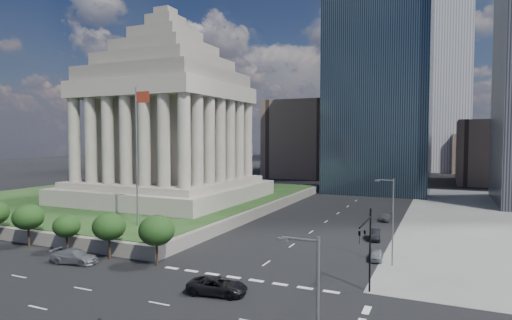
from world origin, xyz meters
The scene contains 16 objects.
ground centered at (0.00, 100.00, 0.00)m, with size 500.00×500.00×0.00m, color black.
plaza_terrace centered at (-45.00, 50.00, 0.90)m, with size 66.00×70.00×1.80m, color #666158.
plaza_lawn centered at (-45.00, 50.00, 1.85)m, with size 64.00×68.00×0.10m, color #1E3716.
war_memorial centered at (-34.00, 48.00, 21.40)m, with size 34.00×34.00×39.00m, color gray, non-canonical shape.
flagpole centered at (-21.83, 24.00, 13.11)m, with size 2.52×0.24×20.00m.
tree_row centered at (-35.50, 14.00, 3.00)m, with size 53.00×4.00×6.00m, color black, non-canonical shape.
midrise_glass centered at (2.00, 95.00, 30.00)m, with size 26.00×26.00×60.00m, color black.
building_filler_ne centered at (32.00, 130.00, 10.00)m, with size 20.00×30.00×20.00m, color brown.
building_filler_nw centered at (-30.00, 130.00, 14.00)m, with size 24.00×30.00×28.00m, color brown.
traffic_signal_ne centered at (12.50, 13.70, 5.25)m, with size 0.30×5.74×8.00m.
street_lamp_north centered at (13.33, 25.00, 5.66)m, with size 2.13×0.22×10.00m.
pickup_truck centered at (-0.38, 9.09, 0.79)m, with size 2.61×5.67×1.58m, color black.
suv_grey centered at (-20.39, 10.90, 0.81)m, with size 2.27×5.60×1.62m, color slate.
parked_sedan_near centered at (11.50, 26.61, 0.63)m, with size 3.69×1.48×1.26m, color gray.
parked_sedan_mid centered at (9.74, 37.05, 0.71)m, with size 4.33×1.51×1.43m, color black.
parked_sedan_far centered at (9.40, 52.03, 0.73)m, with size 1.71×4.26×1.45m, color #515458.
Camera 1 is at (18.89, -25.25, 14.65)m, focal length 30.00 mm.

